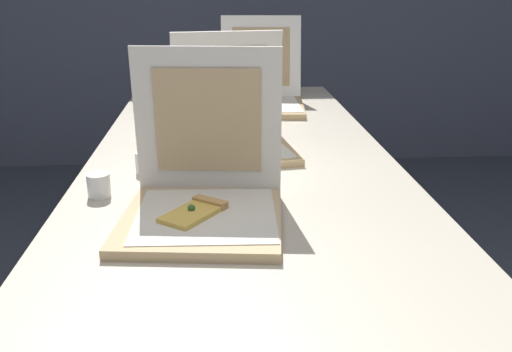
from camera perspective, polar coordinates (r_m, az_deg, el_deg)
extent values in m
cube|color=#BCB29E|center=(1.51, -1.24, -0.34)|extent=(0.88, 2.49, 0.03)
cylinder|color=gray|center=(2.76, -10.08, 0.53)|extent=(0.04, 0.04, 0.71)
cylinder|color=gray|center=(2.77, 5.33, 0.87)|extent=(0.04, 0.04, 0.71)
cube|color=tan|center=(1.20, -5.55, -4.53)|extent=(0.37, 0.37, 0.02)
cube|color=silver|center=(1.20, -5.07, -3.90)|extent=(0.30, 0.30, 0.00)
cube|color=white|center=(1.29, -4.91, 5.61)|extent=(0.34, 0.06, 0.34)
cube|color=tan|center=(1.28, -4.91, 5.56)|extent=(0.24, 0.04, 0.24)
cube|color=#E5B74C|center=(1.19, -6.57, -3.84)|extent=(0.14, 0.15, 0.01)
cube|color=tan|center=(1.23, -4.67, -2.70)|extent=(0.08, 0.07, 0.02)
sphere|color=#2D6628|center=(1.19, -6.55, -3.25)|extent=(0.02, 0.02, 0.02)
cube|color=tan|center=(1.68, -2.21, 2.65)|extent=(0.38, 0.38, 0.02)
cube|color=silver|center=(1.67, -2.55, 3.02)|extent=(0.37, 0.37, 0.00)
cube|color=white|center=(1.76, -3.05, 9.26)|extent=(0.34, 0.13, 0.33)
cube|color=tan|center=(1.75, -3.05, 9.27)|extent=(0.25, 0.09, 0.24)
cube|color=#EAC156|center=(1.63, -0.40, 2.82)|extent=(0.09, 0.12, 0.01)
cube|color=tan|center=(1.68, -0.28, 3.46)|extent=(0.08, 0.03, 0.02)
sphere|color=red|center=(1.64, -0.23, 3.29)|extent=(0.02, 0.02, 0.02)
cube|color=tan|center=(2.24, 0.49, 6.96)|extent=(0.36, 0.36, 0.02)
cube|color=silver|center=(2.24, 0.55, 7.27)|extent=(0.30, 0.30, 0.00)
cube|color=white|center=(2.42, 0.49, 12.06)|extent=(0.34, 0.12, 0.32)
cube|color=tan|center=(2.41, 0.50, 12.00)|extent=(0.25, 0.08, 0.23)
cube|color=#E0B266|center=(2.24, 0.46, 7.42)|extent=(0.07, 0.11, 0.01)
cube|color=tan|center=(2.29, 0.36, 7.79)|extent=(0.07, 0.02, 0.02)
sphere|color=orange|center=(2.21, 0.41, 7.51)|extent=(0.02, 0.02, 0.02)
cylinder|color=white|center=(1.90, -7.59, 5.08)|extent=(0.05, 0.05, 0.06)
cylinder|color=white|center=(1.39, -15.63, -0.92)|extent=(0.05, 0.05, 0.06)
cylinder|color=white|center=(1.53, -11.10, 1.33)|extent=(0.05, 0.05, 0.06)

